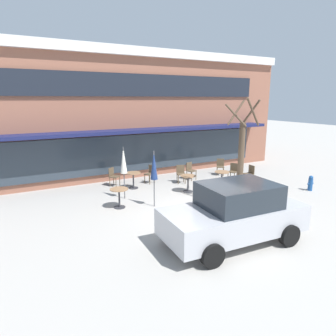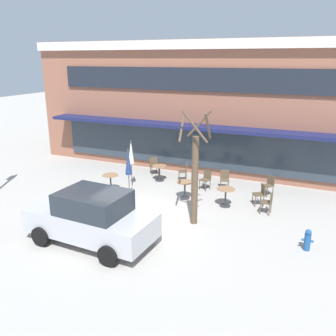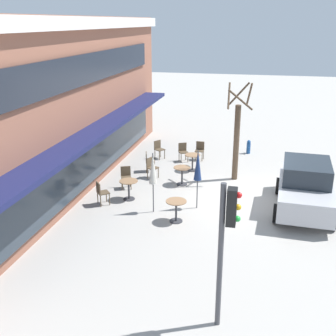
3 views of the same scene
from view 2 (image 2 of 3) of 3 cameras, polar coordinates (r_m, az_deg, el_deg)
name	(u,v)px [view 2 (image 2 of 3)]	position (r m, az deg, el deg)	size (l,w,h in m)	color
ground_plane	(137,218)	(13.56, -5.05, -7.95)	(80.00, 80.00, 0.00)	#ADA8A0
building_facade	(215,101)	(21.68, 7.52, 10.61)	(18.58, 9.10, 6.62)	#935B47
cafe_table_near_wall	(111,180)	(16.19, -9.19, -1.89)	(0.70, 0.70, 0.76)	#333338
cafe_table_streetside	(185,187)	(15.12, 2.71, -3.07)	(0.70, 0.70, 0.76)	#333338
cafe_table_by_tree	(226,194)	(14.50, 9.22, -4.18)	(0.70, 0.70, 0.76)	#333338
cafe_table_mid_patio	(160,171)	(17.30, -1.37, -0.41)	(0.70, 0.70, 0.76)	#333338
patio_umbrella_green_folded	(131,152)	(16.36, -5.95, 2.52)	(0.28, 0.28, 2.20)	#4C4C51
patio_umbrella_cream_folded	(128,162)	(14.81, -6.39, 0.95)	(0.28, 0.28, 2.20)	#4C4C51
cafe_chair_0	(225,178)	(16.36, 9.07, -1.63)	(0.49, 0.49, 0.89)	brown
cafe_chair_1	(268,201)	(14.16, 15.78, -5.13)	(0.42, 0.42, 0.89)	brown
cafe_chair_2	(184,170)	(17.30, 2.61, -0.39)	(0.52, 0.52, 0.89)	brown
cafe_chair_3	(269,184)	(16.05, 15.89, -2.47)	(0.56, 0.56, 0.89)	brown
cafe_chair_4	(206,178)	(16.25, 6.11, -1.64)	(0.51, 0.51, 0.89)	brown
cafe_chair_5	(260,193)	(14.90, 14.61, -3.90)	(0.54, 0.54, 0.89)	brown
cafe_chair_6	(154,164)	(18.30, -2.27, 0.61)	(0.56, 0.56, 0.89)	brown
parked_sedan	(92,217)	(11.72, -12.16, -7.75)	(4.29, 2.18, 1.76)	#B7B7BC
street_tree	(195,173)	(12.44, 4.34, -0.87)	(1.16, 1.07, 4.16)	brown
fire_hydrant	(308,240)	(12.06, 21.48, -10.67)	(0.36, 0.20, 0.71)	#1E4C8C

